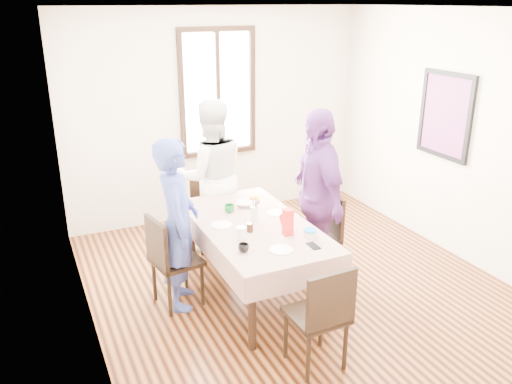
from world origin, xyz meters
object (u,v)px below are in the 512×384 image
dining_table (254,260)px  chair_left (177,260)px  person_left (177,225)px  person_right (316,197)px  person_far (212,177)px  chair_near (316,315)px  chair_right (315,237)px  chair_far (212,211)px

dining_table → chair_left: 0.75m
person_left → person_right: (1.41, -0.11, 0.08)m
dining_table → person_left: (-0.71, 0.16, 0.44)m
person_left → person_right: 1.42m
person_left → person_far: (0.71, 0.99, 0.06)m
chair_near → person_far: bearing=88.0°
chair_right → dining_table: bearing=98.3°
chair_left → chair_right: (1.45, -0.11, 0.00)m
dining_table → person_left: size_ratio=1.04×
dining_table → chair_near: 1.17m
dining_table → chair_right: bearing=4.2°
chair_near → person_left: 1.55m
chair_left → person_left: (0.02, 0.00, 0.36)m
dining_table → chair_near: bearing=-90.0°
person_right → person_left: bearing=-85.4°
dining_table → person_right: bearing=4.3°
chair_far → chair_near: same height
dining_table → chair_far: 1.17m
person_right → chair_far: bearing=-138.8°
person_left → chair_left: bearing=106.4°
person_far → chair_left: bearing=61.1°
chair_right → chair_near: same height
chair_left → person_far: bearing=134.1°
chair_right → chair_left: bearing=89.9°
person_far → chair_near: bearing=97.3°
chair_near → person_right: bearing=58.0°
chair_left → person_far: size_ratio=0.52×
chair_left → person_left: 0.36m
person_far → person_right: (0.71, -1.10, 0.02)m
chair_near → person_far: person_far is taller
chair_left → chair_right: size_ratio=1.00×
chair_left → dining_table: bearing=67.9°
chair_near → person_far: (0.00, 2.32, 0.43)m
chair_right → chair_near: 1.42m
chair_left → person_far: person_far is taller
chair_far → chair_near: (0.00, -2.34, 0.00)m
person_far → person_right: person_right is taller
chair_left → chair_near: size_ratio=1.00×
person_left → person_far: size_ratio=0.93×
chair_right → chair_near: bearing=153.4°
chair_far → dining_table: bearing=95.7°
dining_table → person_far: size_ratio=0.97×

